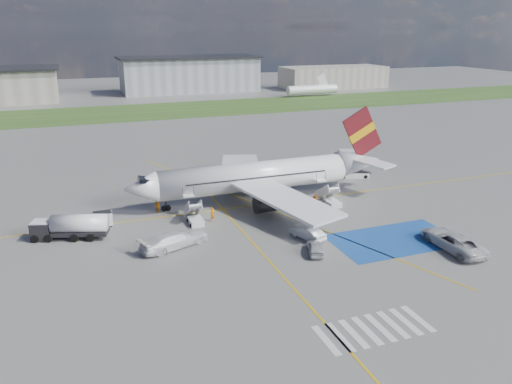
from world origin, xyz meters
TOP-DOWN VIEW (x-y plane):
  - ground at (0.00, 0.00)m, footprint 400.00×400.00m
  - grass_strip at (0.00, 95.00)m, footprint 400.00×30.00m
  - taxiway_line_main at (0.00, 12.00)m, footprint 120.00×0.20m
  - taxiway_line_cross at (-5.00, -10.00)m, footprint 0.20×60.00m
  - taxiway_line_diag at (0.00, 12.00)m, footprint 20.71×56.45m
  - staging_box at (10.00, -4.00)m, footprint 14.00×8.00m
  - crosswalk at (-1.80, -18.00)m, footprint 9.00×4.00m
  - terminal_centre at (20.00, 135.00)m, footprint 48.00×18.00m
  - terminal_east at (75.00, 128.00)m, footprint 40.00×16.00m
  - airliner at (1.51, 14.00)m, footprint 36.81×32.95m
  - airstairs_fwd at (-9.50, 8.70)m, footprint 1.90×5.20m
  - airstairs_aft at (9.00, 8.70)m, footprint 1.90×5.20m
  - fuel_tanker at (-23.56, 9.02)m, footprint 8.46×4.54m
  - gpu_cart at (-19.99, 11.50)m, footprint 2.21×1.45m
  - belt_loader at (18.48, 18.66)m, footprint 5.22×3.04m
  - car_silver_a at (0.16, -4.02)m, footprint 2.76×4.18m
  - car_silver_b at (1.10, -0.31)m, footprint 2.92×4.77m
  - van_white_a at (14.40, -8.06)m, footprint 3.04×6.36m
  - van_white_b at (-13.21, 2.65)m, footprint 6.40×4.31m
  - crew_fwd at (-7.37, 8.45)m, footprint 0.79×0.69m
  - crew_nose at (-13.12, 13.95)m, footprint 0.81×0.93m
  - crew_aft at (6.80, 9.00)m, footprint 0.99×1.00m

SIDE VIEW (x-z plane):
  - ground at x=0.00m, z-range 0.00..0.00m
  - grass_strip at x=0.00m, z-range 0.00..0.01m
  - taxiway_line_main at x=0.00m, z-range 0.00..0.01m
  - taxiway_line_cross at x=-5.00m, z-range 0.00..0.01m
  - taxiway_line_diag at x=0.00m, z-range 0.00..0.01m
  - staging_box at x=10.00m, z-range 0.00..0.01m
  - crosswalk at x=-1.80m, z-range 0.00..0.01m
  - belt_loader at x=18.48m, z-range -0.38..1.13m
  - airstairs_fwd at x=-9.50m, z-range -1.18..2.42m
  - airstairs_aft at x=9.00m, z-range -1.18..2.42m
  - car_silver_a at x=0.16m, z-range 0.00..1.32m
  - car_silver_b at x=1.10m, z-range 0.00..1.48m
  - crew_nose at x=-13.12m, z-range 0.00..1.61m
  - gpu_cart at x=-19.99m, z-range -0.09..1.73m
  - crew_aft at x=6.80m, z-range 0.00..1.70m
  - crew_fwd at x=-7.37m, z-range 0.00..1.83m
  - van_white_b at x=-13.21m, z-range 0.00..2.32m
  - fuel_tanker at x=-23.56m, z-range -0.22..2.58m
  - van_white_a at x=14.40m, z-range 0.00..2.37m
  - airliner at x=1.51m, z-range -2.57..9.35m
  - terminal_east at x=75.00m, z-range 0.00..8.00m
  - terminal_centre at x=20.00m, z-range 0.00..12.00m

